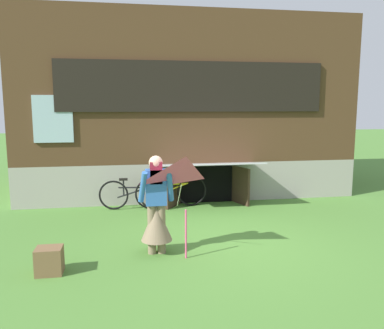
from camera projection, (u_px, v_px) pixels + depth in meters
ground_plane at (221, 243)px, 7.14m from camera, size 60.00×60.00×0.00m
log_house at (181, 107)px, 11.86m from camera, size 8.79×5.53×4.79m
person at (156, 213)px, 6.53m from camera, size 0.61×0.53×1.66m
kite at (186, 182)px, 6.01m from camera, size 0.97×0.96×1.60m
bicycle_yellow at (171, 191)px, 9.56m from camera, size 1.77×0.24×0.81m
bicycle_black at (134, 194)px, 9.35m from camera, size 1.65×0.27×0.76m
wooden_crate at (49, 261)px, 5.81m from camera, size 0.38×0.32×0.40m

